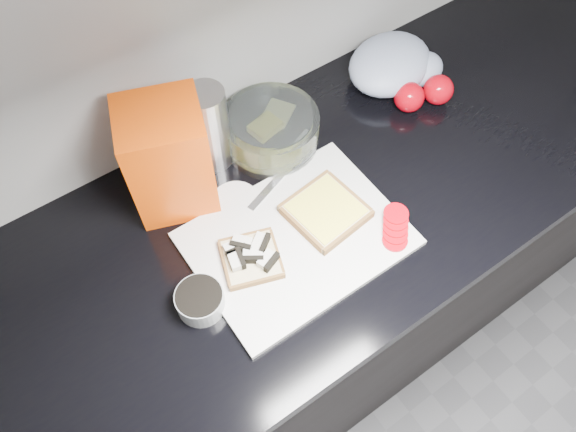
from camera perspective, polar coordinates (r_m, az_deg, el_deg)
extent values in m
cube|color=black|center=(1.57, 3.61, -6.90)|extent=(3.50, 0.60, 0.86)
cube|color=black|center=(1.18, 4.77, 2.53)|extent=(3.50, 0.64, 0.04)
cube|color=silver|center=(1.09, 0.91, -2.34)|extent=(0.40, 0.30, 0.01)
cube|color=beige|center=(1.05, -3.76, -4.36)|extent=(0.13, 0.13, 0.01)
cube|color=silver|center=(1.05, -5.53, -3.12)|extent=(0.04, 0.03, 0.01)
cube|color=black|center=(1.05, -5.53, -3.12)|extent=(0.04, 0.01, 0.02)
cube|color=silver|center=(1.05, -4.67, -2.63)|extent=(0.04, 0.04, 0.01)
cube|color=black|center=(1.05, -4.67, -2.63)|extent=(0.03, 0.04, 0.02)
cube|color=silver|center=(1.05, -2.94, -2.69)|extent=(0.04, 0.04, 0.01)
cube|color=black|center=(1.05, -2.94, -2.69)|extent=(0.04, 0.03, 0.02)
cube|color=silver|center=(1.03, -5.40, -4.51)|extent=(0.03, 0.04, 0.01)
cube|color=black|center=(1.03, -5.40, -4.51)|extent=(0.02, 0.04, 0.02)
cube|color=silver|center=(1.04, -3.57, -3.94)|extent=(0.04, 0.04, 0.01)
cube|color=black|center=(1.04, -3.57, -3.94)|extent=(0.04, 0.03, 0.02)
cube|color=silver|center=(1.03, -2.17, -4.43)|extent=(0.04, 0.03, 0.01)
cube|color=black|center=(1.03, -2.17, -4.43)|extent=(0.04, 0.02, 0.02)
cube|color=beige|center=(1.10, 3.85, 0.48)|extent=(0.15, 0.15, 0.02)
cube|color=#FFF14B|center=(1.10, 3.88, 0.78)|extent=(0.13, 0.13, 0.00)
cylinder|color=#B30410|center=(1.09, 10.80, -2.46)|extent=(0.06, 0.06, 0.01)
cylinder|color=#B30410|center=(1.10, 10.83, -1.78)|extent=(0.06, 0.06, 0.01)
cylinder|color=#B30410|center=(1.10, 10.86, -1.11)|extent=(0.07, 0.07, 0.01)
cylinder|color=#B30410|center=(1.10, 10.88, -0.44)|extent=(0.07, 0.07, 0.01)
cylinder|color=#B30410|center=(1.11, 10.91, 0.22)|extent=(0.07, 0.07, 0.01)
cube|color=silver|center=(1.15, -1.79, 2.99)|extent=(0.13, 0.06, 0.00)
cube|color=silver|center=(1.19, 1.14, 6.33)|extent=(0.06, 0.03, 0.01)
cylinder|color=#969B9B|center=(1.02, -8.91, -8.50)|extent=(0.09, 0.09, 0.04)
cylinder|color=black|center=(1.01, -9.04, -8.08)|extent=(0.08, 0.08, 0.01)
cylinder|color=silver|center=(1.14, -5.37, 1.50)|extent=(0.11, 0.11, 0.01)
cylinder|color=silver|center=(1.20, -1.70, 8.66)|extent=(0.20, 0.20, 0.08)
cube|color=#FFF14B|center=(1.20, -2.27, 7.98)|extent=(0.07, 0.06, 0.04)
cube|color=#E1DF86|center=(1.24, -1.01, 9.05)|extent=(0.09, 0.08, 0.02)
cube|color=red|center=(1.08, -12.04, 5.74)|extent=(0.19, 0.18, 0.24)
cylinder|color=#ACACB1|center=(1.14, -8.00, 8.86)|extent=(0.08, 0.08, 0.19)
ellipsoid|color=#A1ACC6|center=(1.35, 10.31, 14.96)|extent=(0.25, 0.22, 0.09)
ellipsoid|color=#A1ACC6|center=(1.38, 13.56, 14.31)|extent=(0.12, 0.11, 0.07)
sphere|color=#B30410|center=(1.30, 12.21, 11.72)|extent=(0.07, 0.07, 0.07)
sphere|color=#B30410|center=(1.34, 15.03, 12.28)|extent=(0.07, 0.07, 0.07)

